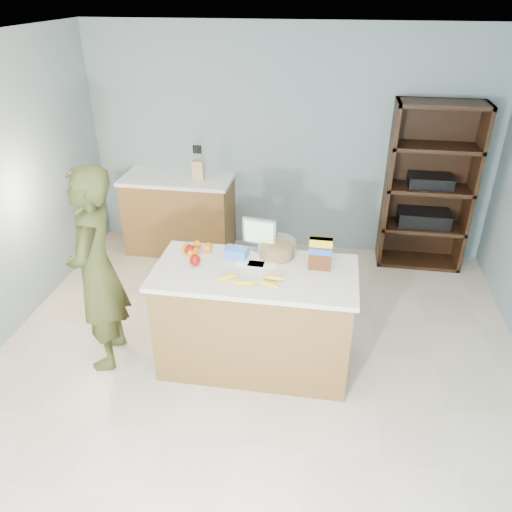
# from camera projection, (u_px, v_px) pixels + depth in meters

# --- Properties ---
(floor) EXTENTS (4.50, 5.00, 0.02)m
(floor) POSITION_uv_depth(u_px,v_px,m) (249.00, 386.00, 3.98)
(floor) COLOR beige
(floor) RESTS_ON ground
(walls) EXTENTS (4.52, 5.02, 2.51)m
(walls) POSITION_uv_depth(u_px,v_px,m) (247.00, 193.00, 3.17)
(walls) COLOR gray
(walls) RESTS_ON ground
(counter_peninsula) EXTENTS (1.56, 0.76, 0.90)m
(counter_peninsula) POSITION_uv_depth(u_px,v_px,m) (255.00, 322.00, 4.03)
(counter_peninsula) COLOR brown
(counter_peninsula) RESTS_ON ground
(back_cabinet) EXTENTS (1.24, 0.62, 0.90)m
(back_cabinet) POSITION_uv_depth(u_px,v_px,m) (180.00, 213.00, 5.82)
(back_cabinet) COLOR brown
(back_cabinet) RESTS_ON ground
(shelving_unit) EXTENTS (0.90, 0.40, 1.80)m
(shelving_unit) POSITION_uv_depth(u_px,v_px,m) (428.00, 189.00, 5.37)
(shelving_unit) COLOR black
(shelving_unit) RESTS_ON ground
(person) EXTENTS (0.51, 0.69, 1.71)m
(person) POSITION_uv_depth(u_px,v_px,m) (97.00, 271.00, 3.89)
(person) COLOR #393F1B
(person) RESTS_ON ground
(knife_block) EXTENTS (0.12, 0.10, 0.31)m
(knife_block) POSITION_uv_depth(u_px,v_px,m) (198.00, 170.00, 5.47)
(knife_block) COLOR tan
(knife_block) RESTS_ON back_cabinet
(envelopes) EXTENTS (0.32, 0.13, 0.00)m
(envelopes) POSITION_uv_depth(u_px,v_px,m) (256.00, 264.00, 3.88)
(envelopes) COLOR white
(envelopes) RESTS_ON counter_peninsula
(bananas) EXTENTS (0.51, 0.17, 0.04)m
(bananas) POSITION_uv_depth(u_px,v_px,m) (254.00, 281.00, 3.64)
(bananas) COLOR yellow
(bananas) RESTS_ON counter_peninsula
(apples) EXTENTS (0.17, 0.24, 0.09)m
(apples) POSITION_uv_depth(u_px,v_px,m) (192.00, 255.00, 3.92)
(apples) COLOR maroon
(apples) RESTS_ON counter_peninsula
(oranges) EXTENTS (0.24, 0.21, 0.07)m
(oranges) POSITION_uv_depth(u_px,v_px,m) (196.00, 249.00, 4.04)
(oranges) COLOR orange
(oranges) RESTS_ON counter_peninsula
(blue_carton) EXTENTS (0.19, 0.14, 0.08)m
(blue_carton) POSITION_uv_depth(u_px,v_px,m) (236.00, 253.00, 3.96)
(blue_carton) COLOR blue
(blue_carton) RESTS_ON counter_peninsula
(salad_bowl) EXTENTS (0.30, 0.30, 0.13)m
(salad_bowl) POSITION_uv_depth(u_px,v_px,m) (277.00, 249.00, 3.98)
(salad_bowl) COLOR #267219
(salad_bowl) RESTS_ON counter_peninsula
(tv) EXTENTS (0.28, 0.12, 0.28)m
(tv) POSITION_uv_depth(u_px,v_px,m) (260.00, 233.00, 4.00)
(tv) COLOR silver
(tv) RESTS_ON counter_peninsula
(cereal_box) EXTENTS (0.17, 0.07, 0.26)m
(cereal_box) POSITION_uv_depth(u_px,v_px,m) (320.00, 252.00, 3.75)
(cereal_box) COLOR #592B14
(cereal_box) RESTS_ON counter_peninsula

